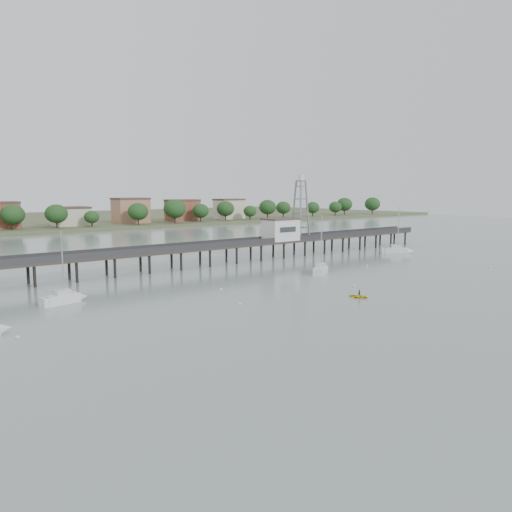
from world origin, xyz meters
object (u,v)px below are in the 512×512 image
(lattice_tower, at_px, (301,210))
(sailboat_e, at_px, (401,251))
(sailboat_c, at_px, (321,270))
(sailboat_b, at_px, (68,298))
(pier, at_px, (191,249))
(yellow_dinghy, at_px, (359,298))

(lattice_tower, bearing_deg, sailboat_e, -30.76)
(sailboat_c, bearing_deg, sailboat_b, 140.46)
(pier, xyz_separation_m, lattice_tower, (31.50, 0.00, 7.31))
(sailboat_e, xyz_separation_m, sailboat_c, (-38.21, -8.49, 0.00))
(lattice_tower, xyz_separation_m, sailboat_e, (22.56, -13.43, -10.45))
(lattice_tower, height_order, sailboat_c, lattice_tower)
(sailboat_e, bearing_deg, pier, -146.77)
(pier, height_order, yellow_dinghy, pier)
(pier, xyz_separation_m, yellow_dinghy, (3.67, -41.00, -3.79))
(sailboat_e, bearing_deg, sailboat_b, -130.47)
(lattice_tower, height_order, yellow_dinghy, lattice_tower)
(sailboat_b, distance_m, sailboat_c, 47.16)
(pier, relative_size, sailboat_e, 12.13)
(lattice_tower, bearing_deg, sailboat_b, -164.87)
(pier, xyz_separation_m, sailboat_c, (15.85, -21.92, -3.14))
(lattice_tower, distance_m, sailboat_b, 65.63)
(pier, bearing_deg, yellow_dinghy, -84.88)
(sailboat_b, height_order, sailboat_c, sailboat_c)
(sailboat_c, xyz_separation_m, yellow_dinghy, (-12.18, -19.08, -0.65))
(sailboat_c, bearing_deg, yellow_dinghy, -155.99)
(pier, height_order, lattice_tower, lattice_tower)
(sailboat_b, distance_m, sailboat_e, 85.18)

